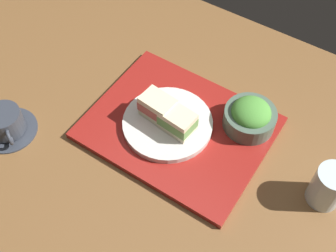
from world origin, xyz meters
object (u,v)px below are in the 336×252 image
Objects in this scene: sandwich_near at (178,121)px; sandwich_far at (158,107)px; coffee_cup at (6,124)px; salad_bowl at (250,116)px; sandwich_plate at (168,123)px; drinking_glass at (328,187)px.

sandwich_far reaches higher than sandwich_near.
sandwich_far is 35.03cm from coffee_cup.
salad_bowl reaches higher than sandwich_near.
salad_bowl is at bearing -145.97° from sandwich_plate.
coffee_cup is 1.36× the size of drinking_glass.
salad_bowl is at bearing -139.33° from sandwich_near.
sandwich_near reaches higher than sandwich_plate.
sandwich_far is 0.63× the size of coffee_cup.
sandwich_plate is 2.58× the size of sandwich_near.
sandwich_far is at bearing 28.77° from salad_bowl.
sandwich_near is at bearing 172.69° from sandwich_plate.
sandwich_far is (5.76, -0.74, 0.20)cm from sandwich_near.
coffee_cup is (46.18, 31.09, -1.90)cm from salad_bowl.
sandwich_plate is at bearing -146.09° from coffee_cup.
drinking_glass is (-33.81, -3.47, -0.98)cm from sandwich_near.
sandwich_far reaches higher than salad_bowl.
sandwich_near is at bearing 5.86° from drinking_glass.
drinking_glass is (-39.57, -2.73, -1.18)cm from sandwich_far.
drinking_glass reaches higher than salad_bowl.
drinking_glass is (-36.69, -3.10, 2.45)cm from sandwich_plate.
sandwich_near is 0.83× the size of drinking_glass.
coffee_cup is (30.73, 20.65, 0.51)cm from sandwich_plate.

